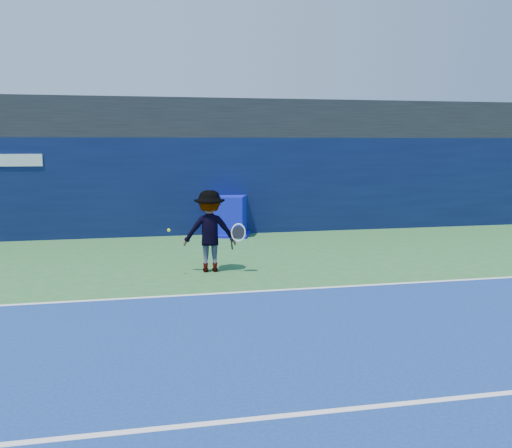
{
  "coord_description": "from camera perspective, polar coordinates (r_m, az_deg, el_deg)",
  "views": [
    {
      "loc": [
        -2.16,
        -7.46,
        2.87
      ],
      "look_at": [
        0.54,
        5.2,
        1.0
      ],
      "focal_mm": 40.0,
      "sensor_mm": 36.0,
      "label": 1
    }
  ],
  "objects": [
    {
      "name": "ground",
      "position": [
        8.28,
        3.95,
        -12.08
      ],
      "size": [
        80.0,
        80.0,
        0.0
      ],
      "primitive_type": "plane",
      "color": "#306A32",
      "rests_on": "ground"
    },
    {
      "name": "baseline",
      "position": [
        11.06,
        -0.35,
        -6.77
      ],
      "size": [
        24.0,
        0.1,
        0.01
      ],
      "primitive_type": "cube",
      "color": "white",
      "rests_on": "ground"
    },
    {
      "name": "service_line",
      "position": [
        6.53,
        9.02,
        -17.86
      ],
      "size": [
        24.0,
        0.1,
        0.01
      ],
      "primitive_type": "cube",
      "color": "white",
      "rests_on": "ground"
    },
    {
      "name": "stadium_band",
      "position": [
        19.1,
        -5.61,
        10.37
      ],
      "size": [
        36.0,
        3.0,
        1.2
      ],
      "primitive_type": "cube",
      "color": "black",
      "rests_on": "back_wall_assembly"
    },
    {
      "name": "back_wall_assembly",
      "position": [
        18.14,
        -5.18,
        3.85
      ],
      "size": [
        36.0,
        1.03,
        3.0
      ],
      "color": "#0B153D",
      "rests_on": "ground"
    },
    {
      "name": "equipment_cart",
      "position": [
        17.62,
        -2.77,
        0.67
      ],
      "size": [
        1.62,
        1.62,
        1.23
      ],
      "color": "#0D13B9",
      "rests_on": "ground"
    },
    {
      "name": "tennis_player",
      "position": [
        12.68,
        -4.64,
        -0.71
      ],
      "size": [
        1.37,
        0.79,
        1.82
      ],
      "color": "silver",
      "rests_on": "ground"
    },
    {
      "name": "tennis_ball",
      "position": [
        12.27,
        -8.71,
        -0.61
      ],
      "size": [
        0.07,
        0.07,
        0.07
      ],
      "color": "yellow",
      "rests_on": "ground"
    }
  ]
}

